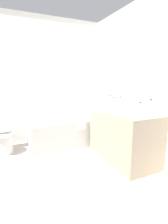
{
  "coord_description": "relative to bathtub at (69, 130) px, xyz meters",
  "views": [
    {
      "loc": [
        -0.54,
        -2.35,
        1.34
      ],
      "look_at": [
        0.68,
        0.33,
        0.76
      ],
      "focal_mm": 27.36,
      "sensor_mm": 36.0,
      "label": 1
    }
  ],
  "objects": [
    {
      "name": "water_bottle_3",
      "position": [
        0.62,
        -1.56,
        0.66
      ],
      "size": [
        0.07,
        0.07,
        0.25
      ],
      "color": "silver",
      "rests_on": "vanity_counter"
    },
    {
      "name": "drinking_glass_1",
      "position": [
        0.64,
        -0.82,
        0.59
      ],
      "size": [
        0.06,
        0.06,
        0.08
      ],
      "primitive_type": "cylinder",
      "color": "white",
      "rests_on": "vanity_counter"
    },
    {
      "name": "water_bottle_2",
      "position": [
        0.55,
        -0.68,
        0.65
      ],
      "size": [
        0.07,
        0.07,
        0.23
      ],
      "color": "silver",
      "rests_on": "vanity_counter"
    },
    {
      "name": "sink_faucet",
      "position": [
        0.75,
        -1.16,
        0.57
      ],
      "size": [
        0.11,
        0.15,
        0.06
      ],
      "color": "#BCBCC1",
      "rests_on": "vanity_counter"
    },
    {
      "name": "water_bottle_0",
      "position": [
        0.61,
        -0.9,
        0.65
      ],
      "size": [
        0.06,
        0.06,
        0.22
      ],
      "color": "silver",
      "rests_on": "vanity_counter"
    },
    {
      "name": "wall_back_tiled",
      "position": [
        -0.61,
        0.45,
        1.01
      ],
      "size": [
        3.37,
        0.1,
        2.59
      ],
      "primitive_type": "cube",
      "color": "white",
      "rests_on": "ground_plane"
    },
    {
      "name": "vanity_counter",
      "position": [
        0.56,
        -1.09,
        0.13
      ],
      "size": [
        0.63,
        1.18,
        0.83
      ],
      "primitive_type": "cube",
      "color": "tan",
      "rests_on": "ground_plane"
    },
    {
      "name": "bathtub",
      "position": [
        0.0,
        0.0,
        0.0
      ],
      "size": [
        1.65,
        0.8,
        1.27
      ],
      "color": "silver",
      "rests_on": "ground_plane"
    },
    {
      "name": "water_bottle_4",
      "position": [
        0.55,
        -0.79,
        0.64
      ],
      "size": [
        0.06,
        0.06,
        0.2
      ],
      "color": "silver",
      "rests_on": "vanity_counter"
    },
    {
      "name": "sink_basin",
      "position": [
        0.55,
        -1.16,
        0.58
      ],
      "size": [
        0.34,
        0.34,
        0.06
      ],
      "primitive_type": "cylinder",
      "color": "white",
      "rests_on": "vanity_counter"
    },
    {
      "name": "ground_plane",
      "position": [
        -0.61,
        -0.93,
        -0.28
      ],
      "size": [
        3.97,
        3.97,
        0.0
      ],
      "primitive_type": "plane",
      "color": "#9E9389"
    },
    {
      "name": "water_bottle_1",
      "position": [
        0.61,
        -1.38,
        0.63
      ],
      "size": [
        0.07,
        0.07,
        0.18
      ],
      "color": "silver",
      "rests_on": "vanity_counter"
    },
    {
      "name": "drinking_glass_0",
      "position": [
        0.62,
        -0.6,
        0.59
      ],
      "size": [
        0.07,
        0.07,
        0.08
      ],
      "primitive_type": "cylinder",
      "color": "white",
      "rests_on": "vanity_counter"
    },
    {
      "name": "wall_right_mirror",
      "position": [
        0.92,
        -0.93,
        1.01
      ],
      "size": [
        0.1,
        3.07,
        2.59
      ],
      "primitive_type": "cube",
      "color": "white",
      "rests_on": "ground_plane"
    },
    {
      "name": "toilet",
      "position": [
        -1.25,
        0.01,
        0.08
      ],
      "size": [
        0.39,
        0.49,
        0.71
      ],
      "rotation": [
        0.0,
        0.0,
        -1.54
      ],
      "color": "white",
      "rests_on": "ground_plane"
    }
  ]
}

